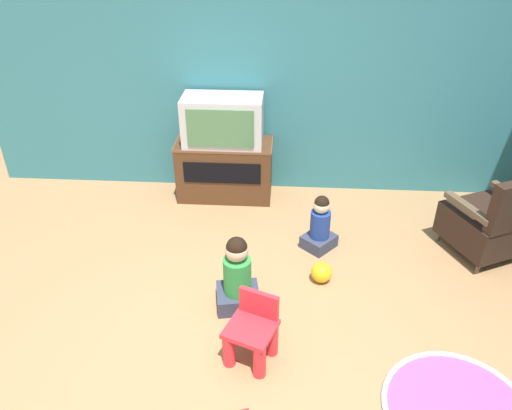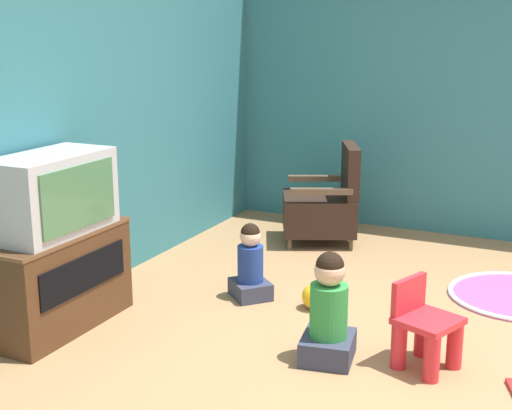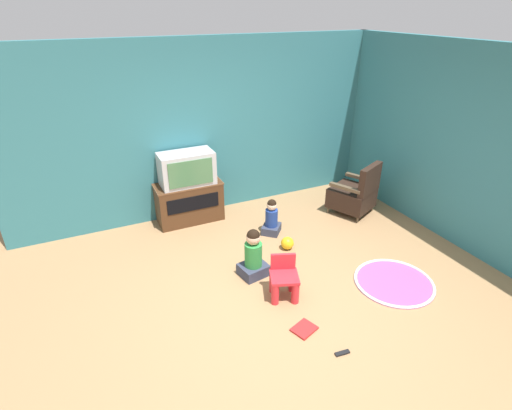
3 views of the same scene
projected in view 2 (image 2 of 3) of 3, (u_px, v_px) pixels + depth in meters
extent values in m
plane|color=#9E754C|center=(434.00, 368.00, 3.98)|extent=(30.00, 30.00, 0.00)
cube|color=teal|center=(49.00, 110.00, 4.66)|extent=(5.83, 0.12, 2.65)
cube|color=#4C2D19|center=(57.00, 280.00, 4.46)|extent=(0.98, 0.43, 0.62)
cube|color=brown|center=(54.00, 234.00, 4.39)|extent=(1.00, 0.44, 0.02)
cube|color=black|center=(84.00, 274.00, 4.35)|extent=(0.78, 0.01, 0.22)
cube|color=#B7B7BC|center=(51.00, 194.00, 4.33)|extent=(0.79, 0.41, 0.49)
cube|color=#47754C|center=(79.00, 197.00, 4.24)|extent=(0.65, 0.02, 0.38)
cylinder|color=brown|center=(288.00, 228.00, 6.55)|extent=(0.04, 0.04, 0.10)
cylinder|color=brown|center=(290.00, 244.00, 6.07)|extent=(0.04, 0.04, 0.10)
cylinder|color=brown|center=(344.00, 228.00, 6.55)|extent=(0.04, 0.04, 0.10)
cylinder|color=brown|center=(351.00, 244.00, 6.06)|extent=(0.04, 0.04, 0.10)
cube|color=black|center=(319.00, 213.00, 6.26)|extent=(0.79, 0.81, 0.32)
cube|color=black|center=(350.00, 171.00, 6.16)|extent=(0.55, 0.33, 0.45)
cube|color=brown|center=(317.00, 178.00, 6.45)|extent=(0.28, 0.50, 0.05)
cube|color=brown|center=(322.00, 191.00, 5.94)|extent=(0.28, 0.50, 0.05)
cylinder|color=red|center=(432.00, 355.00, 3.81)|extent=(0.09, 0.09, 0.30)
cylinder|color=red|center=(455.00, 343.00, 3.96)|extent=(0.09, 0.09, 0.30)
cylinder|color=red|center=(399.00, 343.00, 3.96)|extent=(0.09, 0.09, 0.30)
cylinder|color=red|center=(422.00, 331.00, 4.11)|extent=(0.09, 0.09, 0.30)
cube|color=red|center=(428.00, 321.00, 3.92)|extent=(0.40, 0.40, 0.04)
cube|color=red|center=(409.00, 294.00, 3.99)|extent=(0.28, 0.14, 0.20)
cube|color=#33384C|center=(250.00, 289.00, 5.01)|extent=(0.36, 0.37, 0.12)
cylinder|color=navy|center=(250.00, 264.00, 4.96)|extent=(0.18, 0.18, 0.26)
sphere|color=beige|center=(250.00, 236.00, 4.91)|extent=(0.15, 0.15, 0.15)
sphere|color=black|center=(250.00, 233.00, 4.90)|extent=(0.13, 0.13, 0.13)
cube|color=#33384C|center=(328.00, 347.00, 4.07)|extent=(0.37, 0.34, 0.14)
cylinder|color=#2D8C3F|center=(329.00, 311.00, 4.02)|extent=(0.22, 0.22, 0.31)
sphere|color=#D8AD8C|center=(330.00, 271.00, 3.96)|extent=(0.17, 0.17, 0.17)
sphere|color=black|center=(330.00, 266.00, 3.95)|extent=(0.16, 0.16, 0.16)
sphere|color=yellow|center=(315.00, 296.00, 4.80)|extent=(0.18, 0.18, 0.18)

